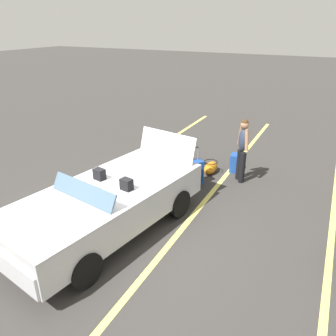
{
  "coord_description": "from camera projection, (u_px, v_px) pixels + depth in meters",
  "views": [
    {
      "loc": [
        4.35,
        3.58,
        3.83
      ],
      "look_at": [
        -1.75,
        0.44,
        0.75
      ],
      "focal_mm": 35.03,
      "sensor_mm": 36.0,
      "label": 1
    }
  ],
  "objects": [
    {
      "name": "suitcase_small_carryon",
      "position": [
        234.0,
        163.0,
        9.06
      ],
      "size": [
        0.36,
        0.26,
        0.5
      ],
      "rotation": [
        0.0,
        0.0,
        1.69
      ],
      "color": "#1E479E",
      "rests_on": "ground_plane"
    },
    {
      "name": "ground_plane",
      "position": [
        109.0,
        229.0,
        6.59
      ],
      "size": [
        80.0,
        80.0,
        0.0
      ],
      "primitive_type": "plane",
      "color": "#383533"
    },
    {
      "name": "lot_line_far",
      "position": [
        325.0,
        300.0,
        4.92
      ],
      "size": [
        18.0,
        0.12,
        0.01
      ],
      "primitive_type": "cube",
      "color": "#EAE066",
      "rests_on": "ground_plane"
    },
    {
      "name": "suitcase_medium_bright",
      "position": [
        195.0,
        173.0,
        8.33
      ],
      "size": [
        0.46,
        0.44,
        0.98
      ],
      "rotation": [
        0.0,
        0.0,
        0.89
      ],
      "color": "#1E479E",
      "rests_on": "ground_plane"
    },
    {
      "name": "lot_line_mid",
      "position": [
        166.0,
        248.0,
        6.05
      ],
      "size": [
        18.0,
        0.12,
        0.01
      ],
      "primitive_type": "cube",
      "color": "#EAE066",
      "rests_on": "ground_plane"
    },
    {
      "name": "convertible_car",
      "position": [
        99.0,
        208.0,
        6.2
      ],
      "size": [
        4.37,
        2.42,
        1.53
      ],
      "rotation": [
        0.0,
        0.0,
        -0.17
      ],
      "color": "silver",
      "rests_on": "ground_plane"
    },
    {
      "name": "lot_line_near",
      "position": [
        57.0,
        213.0,
        7.17
      ],
      "size": [
        18.0,
        0.12,
        0.01
      ],
      "primitive_type": "cube",
      "color": "#EAE066",
      "rests_on": "ground_plane"
    },
    {
      "name": "traveler_person",
      "position": [
        243.0,
        147.0,
        8.25
      ],
      "size": [
        0.53,
        0.43,
        1.65
      ],
      "rotation": [
        0.0,
        0.0,
        -0.93
      ],
      "color": "black",
      "rests_on": "ground_plane"
    },
    {
      "name": "suitcase_large_black",
      "position": [
        186.0,
        154.0,
        9.31
      ],
      "size": [
        0.53,
        0.54,
        0.74
      ],
      "rotation": [
        0.0,
        0.0,
        2.4
      ],
      "color": "black",
      "rests_on": "ground_plane"
    },
    {
      "name": "duffel_bag",
      "position": [
        211.0,
        167.0,
        9.0
      ],
      "size": [
        0.65,
        0.38,
        0.34
      ],
      "rotation": [
        0.0,
        0.0,
        3.11
      ],
      "color": "orange",
      "rests_on": "ground_plane"
    }
  ]
}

